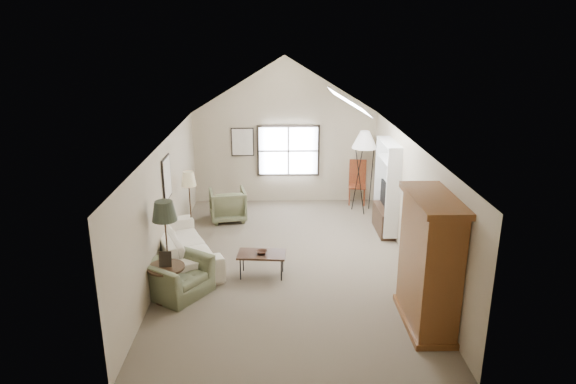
{
  "coord_description": "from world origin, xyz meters",
  "views": [
    {
      "loc": [
        -0.26,
        -9.77,
        4.65
      ],
      "look_at": [
        0.0,
        0.4,
        1.4
      ],
      "focal_mm": 32.0,
      "sensor_mm": 36.0,
      "label": 1
    }
  ],
  "objects_px": {
    "coffee_table": "(262,265)",
    "side_chair": "(357,183)",
    "armchair_near": "(178,277)",
    "armchair_far": "(228,205)",
    "armoire": "(429,262)",
    "side_table": "(167,283)",
    "sofa": "(182,244)"
  },
  "relations": [
    {
      "from": "armchair_near",
      "to": "sofa",
      "type": "bearing_deg",
      "value": 40.94
    },
    {
      "from": "coffee_table",
      "to": "side_table",
      "type": "relative_size",
      "value": 1.41
    },
    {
      "from": "sofa",
      "to": "armchair_near",
      "type": "height_order",
      "value": "sofa"
    },
    {
      "from": "armchair_near",
      "to": "armchair_far",
      "type": "bearing_deg",
      "value": 25.97
    },
    {
      "from": "armoire",
      "to": "armchair_far",
      "type": "xyz_separation_m",
      "value": [
        -3.65,
        4.89,
        -0.7
      ]
    },
    {
      "from": "armoire",
      "to": "armchair_near",
      "type": "bearing_deg",
      "value": 165.6
    },
    {
      "from": "side_chair",
      "to": "armoire",
      "type": "bearing_deg",
      "value": -80.05
    },
    {
      "from": "coffee_table",
      "to": "side_table",
      "type": "distance_m",
      "value": 1.9
    },
    {
      "from": "armoire",
      "to": "armchair_near",
      "type": "distance_m",
      "value": 4.43
    },
    {
      "from": "coffee_table",
      "to": "side_table",
      "type": "bearing_deg",
      "value": -151.28
    },
    {
      "from": "sofa",
      "to": "armchair_far",
      "type": "xyz_separation_m",
      "value": [
        0.73,
        2.43,
        0.02
      ]
    },
    {
      "from": "armchair_near",
      "to": "side_table",
      "type": "relative_size",
      "value": 1.6
    },
    {
      "from": "sofa",
      "to": "armchair_far",
      "type": "distance_m",
      "value": 2.54
    },
    {
      "from": "sofa",
      "to": "coffee_table",
      "type": "bearing_deg",
      "value": -135.54
    },
    {
      "from": "sofa",
      "to": "armchair_far",
      "type": "bearing_deg",
      "value": -39.72
    },
    {
      "from": "armoire",
      "to": "coffee_table",
      "type": "distance_m",
      "value": 3.36
    },
    {
      "from": "armchair_far",
      "to": "side_table",
      "type": "relative_size",
      "value": 1.35
    },
    {
      "from": "armoire",
      "to": "armchair_far",
      "type": "bearing_deg",
      "value": 126.72
    },
    {
      "from": "armoire",
      "to": "side_table",
      "type": "relative_size",
      "value": 3.33
    },
    {
      "from": "coffee_table",
      "to": "side_chair",
      "type": "bearing_deg",
      "value": 59.65
    },
    {
      "from": "armchair_near",
      "to": "coffee_table",
      "type": "bearing_deg",
      "value": -30.88
    },
    {
      "from": "armoire",
      "to": "sofa",
      "type": "distance_m",
      "value": 5.08
    },
    {
      "from": "armoire",
      "to": "side_chair",
      "type": "bearing_deg",
      "value": 91.74
    },
    {
      "from": "side_table",
      "to": "armchair_far",
      "type": "bearing_deg",
      "value": 79.73
    },
    {
      "from": "armoire",
      "to": "side_chair",
      "type": "relative_size",
      "value": 1.83
    },
    {
      "from": "sofa",
      "to": "armchair_near",
      "type": "relative_size",
      "value": 2.49
    },
    {
      "from": "armchair_near",
      "to": "armchair_far",
      "type": "height_order",
      "value": "armchair_far"
    },
    {
      "from": "armoire",
      "to": "side_table",
      "type": "xyz_separation_m",
      "value": [
        -4.38,
        0.86,
        -0.77
      ]
    },
    {
      "from": "armoire",
      "to": "side_table",
      "type": "bearing_deg",
      "value": 168.85
    },
    {
      "from": "coffee_table",
      "to": "armchair_near",
      "type": "bearing_deg",
      "value": -155.47
    },
    {
      "from": "armchair_far",
      "to": "side_table",
      "type": "distance_m",
      "value": 4.1
    },
    {
      "from": "armoire",
      "to": "coffee_table",
      "type": "bearing_deg",
      "value": 146.89
    }
  ]
}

